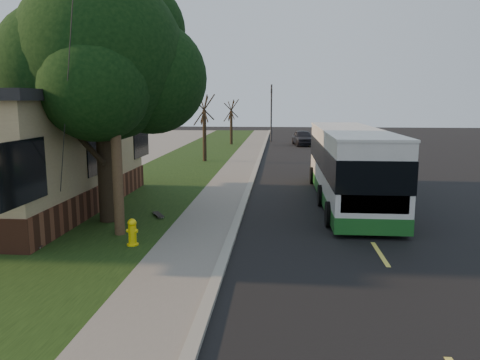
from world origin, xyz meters
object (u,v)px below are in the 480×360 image
at_px(traffic_signal, 271,109).
at_px(distant_car, 303,138).
at_px(fire_hydrant, 132,232).
at_px(skateboarder, 116,189).
at_px(skateboard_spare, 29,246).
at_px(bare_tree_near, 204,129).
at_px(skateboard_main, 158,215).
at_px(dumpster, 30,175).
at_px(transit_bus, 349,163).
at_px(leafy_tree, 104,61).
at_px(utility_pole, 113,76).
at_px(bare_tree_far, 231,123).

height_order(traffic_signal, distant_car, traffic_signal).
bearing_deg(fire_hydrant, distant_car, 78.73).
bearing_deg(skateboarder, distant_car, -89.55).
bearing_deg(traffic_signal, fire_hydrant, -95.21).
xyz_separation_m(skateboard_spare, distant_car, (8.71, 30.71, 0.56)).
xyz_separation_m(bare_tree_near, traffic_signal, (4.00, 16.00, 1.01)).
bearing_deg(skateboarder, skateboard_main, -175.09).
bearing_deg(dumpster, skateboard_main, -30.75).
relative_size(transit_bus, skateboarder, 6.17).
bearing_deg(skateboard_spare, transit_bus, 36.68).
distance_m(traffic_signal, skateboard_spare, 35.10).
xyz_separation_m(leafy_tree, skateboarder, (-0.12, 0.89, -4.23)).
relative_size(utility_pole, bare_tree_far, 2.25).
relative_size(fire_hydrant, distant_car, 0.18).
relative_size(bare_tree_far, skateboard_spare, 5.29).
bearing_deg(skateboard_spare, bare_tree_far, 85.71).
xyz_separation_m(skateboard_main, skateboard_spare, (-2.56, -3.70, -0.01)).
bearing_deg(leafy_tree, distant_car, 74.61).
bearing_deg(dumpster, bare_tree_near, 61.30).
xyz_separation_m(transit_bus, skateboarder, (-8.35, -2.94, -0.60)).
relative_size(skateboard_spare, distant_car, 0.19).
bearing_deg(bare_tree_far, distant_car, 2.00).
bearing_deg(bare_tree_far, utility_pole, -90.60).
height_order(dumpster, distant_car, dumpster).
relative_size(bare_tree_near, traffic_signal, 0.78).
xyz_separation_m(bare_tree_near, bare_tree_far, (0.50, 12.00, -0.15)).
xyz_separation_m(traffic_signal, skateboard_spare, (-5.79, -34.48, -3.04)).
bearing_deg(transit_bus, leafy_tree, -155.05).
height_order(fire_hydrant, skateboard_main, fire_hydrant).
height_order(leafy_tree, dumpster, leafy_tree).
distance_m(transit_bus, skateboarder, 8.87).
height_order(skateboard_main, dumpster, dumpster).
height_order(skateboarder, skateboard_main, skateboarder).
relative_size(bare_tree_far, skateboarder, 2.33).
bearing_deg(utility_pole, transit_bus, 36.68).
distance_m(leafy_tree, skateboard_spare, 6.04).
height_order(fire_hydrant, bare_tree_near, bare_tree_near).
distance_m(bare_tree_far, traffic_signal, 5.44).
distance_m(fire_hydrant, bare_tree_near, 18.10).
bearing_deg(skateboarder, fire_hydrant, 132.17).
height_order(skateboarder, dumpster, skateboarder).
distance_m(skateboard_main, skateboard_spare, 4.49).
xyz_separation_m(leafy_tree, bare_tree_far, (1.17, 27.35, -3.16)).
bearing_deg(traffic_signal, transit_bus, -82.64).
bearing_deg(bare_tree_near, traffic_signal, 75.96).
xyz_separation_m(bare_tree_near, skateboard_spare, (-1.79, -18.48, -2.03)).
xyz_separation_m(fire_hydrant, leafy_tree, (-1.57, 2.65, 4.73)).
bearing_deg(traffic_signal, leafy_tree, -98.47).
height_order(fire_hydrant, skateboarder, skateboarder).
height_order(fire_hydrant, dumpster, dumpster).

